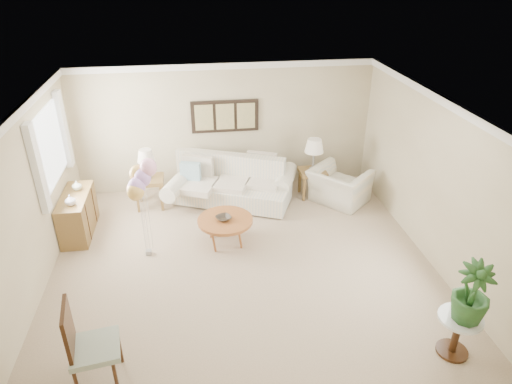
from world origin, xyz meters
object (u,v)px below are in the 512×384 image
at_px(coffee_table, 225,221).
at_px(armchair, 339,186).
at_px(sofa, 232,185).
at_px(balloon_cluster, 139,182).
at_px(accent_chair, 86,343).

height_order(coffee_table, armchair, armchair).
xyz_separation_m(sofa, coffee_table, (-0.26, -1.48, 0.08)).
relative_size(sofa, balloon_cluster, 1.64).
height_order(armchair, accent_chair, accent_chair).
bearing_deg(balloon_cluster, coffee_table, 7.67).
distance_m(armchair, accent_chair, 5.60).
xyz_separation_m(armchair, accent_chair, (-4.14, -3.77, 0.23)).
distance_m(accent_chair, balloon_cluster, 2.61).
bearing_deg(armchair, accent_chair, 90.43).
height_order(sofa, accent_chair, accent_chair).
distance_m(sofa, armchair, 2.12).
xyz_separation_m(sofa, accent_chair, (-2.04, -4.10, 0.21)).
relative_size(sofa, armchair, 2.65).
distance_m(coffee_table, balloon_cluster, 1.60).
xyz_separation_m(coffee_table, accent_chair, (-1.78, -2.62, 0.13)).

